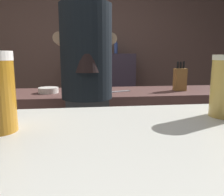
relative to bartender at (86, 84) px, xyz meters
name	(u,v)px	position (x,y,z in m)	size (l,w,h in m)	color
wall_back	(83,46)	(0.00, 2.07, 0.33)	(5.20, 0.10, 2.70)	brown
prep_counter	(124,139)	(0.35, 0.46, -0.57)	(2.10, 0.60, 0.90)	brown
back_shelf	(102,96)	(0.27, 1.79, -0.40)	(0.93, 0.36, 1.24)	#383040
bartender	(86,84)	(0.00, 0.00, 0.00)	(0.43, 0.52, 1.75)	#2E3136
knife_block	(180,79)	(0.85, 0.42, -0.02)	(0.10, 0.08, 0.26)	olive
mixing_bowl	(48,90)	(-0.31, 0.44, -0.10)	(0.17, 0.17, 0.05)	silver
chefs_knife	(118,92)	(0.28, 0.41, -0.12)	(0.24, 0.03, 0.01)	silver
bottle_soy	(116,47)	(0.46, 1.74, 0.31)	(0.05, 0.05, 0.22)	#395099
bottle_hot_sauce	(106,48)	(0.33, 1.89, 0.30)	(0.06, 0.06, 0.19)	#4E7C39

